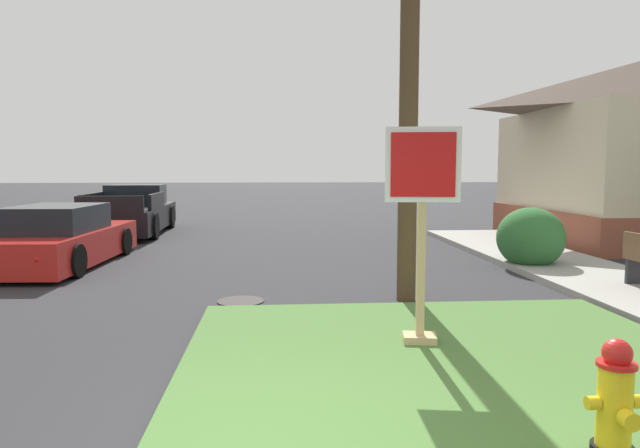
# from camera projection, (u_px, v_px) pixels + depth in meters

# --- Properties ---
(grass_corner_patch) EXTENTS (5.41, 5.02, 0.08)m
(grass_corner_patch) POSITION_uv_depth(u_px,v_px,m) (454.00, 365.00, 5.64)
(grass_corner_patch) COLOR #477033
(grass_corner_patch) RESTS_ON ground
(sidewalk_strip) EXTENTS (2.20, 15.34, 0.12)m
(sidewalk_strip) POSITION_uv_depth(u_px,v_px,m) (608.00, 281.00, 9.74)
(sidewalk_strip) COLOR #9E9B93
(sidewalk_strip) RESTS_ON ground
(fire_hydrant) EXTENTS (0.38, 0.34, 0.80)m
(fire_hydrant) POSITION_uv_depth(u_px,v_px,m) (615.00, 402.00, 3.73)
(fire_hydrant) COLOR black
(fire_hydrant) RESTS_ON grass_corner_patch
(stop_sign) EXTENTS (0.79, 0.33, 2.35)m
(stop_sign) POSITION_uv_depth(u_px,v_px,m) (422.00, 235.00, 6.15)
(stop_sign) COLOR tan
(stop_sign) RESTS_ON grass_corner_patch
(manhole_cover) EXTENTS (0.70, 0.70, 0.02)m
(manhole_cover) POSITION_uv_depth(u_px,v_px,m) (241.00, 301.00, 8.52)
(manhole_cover) COLOR black
(manhole_cover) RESTS_ON ground
(parked_sedan_red) EXTENTS (1.99, 4.57, 1.25)m
(parked_sedan_red) POSITION_uv_depth(u_px,v_px,m) (61.00, 239.00, 11.63)
(parked_sedan_red) COLOR red
(parked_sedan_red) RESTS_ON ground
(pickup_truck_black) EXTENTS (2.21, 5.39, 1.48)m
(pickup_truck_black) POSITION_uv_depth(u_px,v_px,m) (132.00, 213.00, 17.47)
(pickup_truck_black) COLOR black
(pickup_truck_black) RESTS_ON ground
(shrub_by_curb) EXTENTS (1.32, 1.32, 1.22)m
(shrub_by_curb) POSITION_uv_depth(u_px,v_px,m) (531.00, 238.00, 11.34)
(shrub_by_curb) COLOR #2E6731
(shrub_by_curb) RESTS_ON ground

